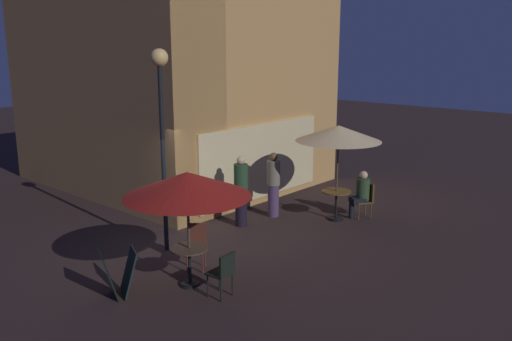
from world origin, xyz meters
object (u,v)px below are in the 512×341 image
menu_sandwich_board (119,274)px  patron_seated_0 (361,191)px  patio_umbrella_1 (338,134)px  cafe_table_0 (189,258)px  cafe_chair_1 (197,242)px  cafe_table_1 (336,198)px  patio_umbrella_0 (187,185)px  street_lamp_near_corner (161,104)px  cafe_chair_2 (366,197)px  cafe_chair_0 (223,271)px  patron_standing_2 (241,191)px  patron_standing_1 (273,184)px

menu_sandwich_board → patron_seated_0: patron_seated_0 is taller
patio_umbrella_1 → patron_seated_0: 1.71m
cafe_table_0 → cafe_chair_1: cafe_chair_1 is taller
cafe_table_1 → cafe_chair_1: (-4.53, 0.38, -0.00)m
cafe_table_1 → patio_umbrella_0: bearing=-178.6°
cafe_table_0 → patio_umbrella_1: 5.45m
street_lamp_near_corner → cafe_chair_2: size_ratio=4.71×
cafe_chair_1 → cafe_chair_0: bearing=28.5°
street_lamp_near_corner → patron_standing_2: (2.31, -0.12, -2.35)m
menu_sandwich_board → patron_standing_1: patron_standing_1 is taller
cafe_chair_0 → cafe_chair_2: cafe_chair_2 is taller
cafe_chair_1 → patron_standing_2: bearing=165.9°
cafe_table_1 → cafe_chair_0: cafe_chair_0 is taller
cafe_chair_0 → cafe_chair_1: (0.58, 1.35, 0.05)m
street_lamp_near_corner → cafe_table_1: size_ratio=5.66×
cafe_chair_0 → patron_seated_0: size_ratio=0.68×
patron_seated_0 → cafe_chair_1: bearing=25.7°
cafe_chair_0 → cafe_chair_2: 5.83m
patio_umbrella_1 → cafe_table_0: bearing=-178.6°
cafe_table_1 → patron_standing_1: bearing=121.5°
patron_seated_0 → cafe_table_1: bearing=0.0°
cafe_table_1 → cafe_chair_1: cafe_chair_1 is taller
patio_umbrella_1 → patron_standing_2: patio_umbrella_1 is taller
street_lamp_near_corner → cafe_table_1: 5.32m
menu_sandwich_board → patio_umbrella_1: size_ratio=0.34×
cafe_table_1 → cafe_chair_0: bearing=-169.3°
menu_sandwich_board → cafe_chair_2: 7.09m
patio_umbrella_1 → patron_standing_2: bearing=142.6°
menu_sandwich_board → patron_standing_1: (5.46, 0.89, 0.44)m
menu_sandwich_board → cafe_table_1: 6.34m
street_lamp_near_corner → patron_standing_2: 3.29m
cafe_chair_0 → patio_umbrella_1: bearing=-83.5°
menu_sandwich_board → patron_seated_0: bearing=18.5°
cafe_table_0 → cafe_chair_2: (5.87, -0.35, -0.00)m
patio_umbrella_1 → patron_standing_2: 2.85m
cafe_table_1 → cafe_chair_2: 0.84m
patio_umbrella_0 → patron_standing_2: 3.74m
cafe_chair_1 → patron_standing_1: size_ratio=0.54×
street_lamp_near_corner → cafe_chair_0: (-0.82, -2.61, -2.73)m
menu_sandwich_board → cafe_chair_1: cafe_chair_1 is taller
menu_sandwich_board → patron_standing_2: size_ratio=0.47×
cafe_table_0 → cafe_chair_1: 0.82m
menu_sandwich_board → cafe_chair_1: 1.80m
cafe_chair_1 → patron_seated_0: (5.10, -0.77, 0.14)m
street_lamp_near_corner → cafe_table_0: size_ratio=5.78×
menu_sandwich_board → patron_standing_1: 5.55m
menu_sandwich_board → cafe_table_0: size_ratio=1.11×
menu_sandwich_board → cafe_table_1: (6.32, -0.51, 0.14)m
street_lamp_near_corner → patron_standing_1: bearing=-4.0°
patio_umbrella_1 → cafe_chair_2: 1.92m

